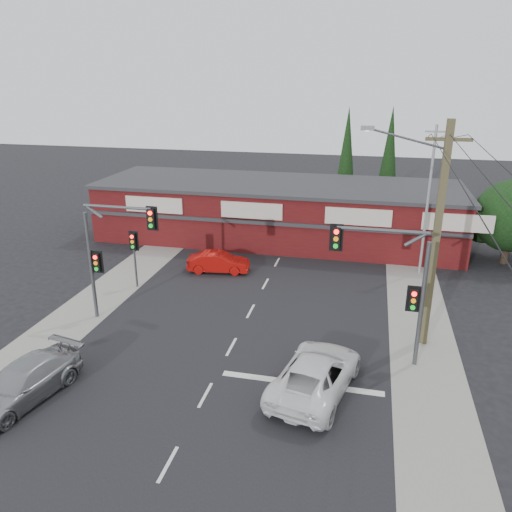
% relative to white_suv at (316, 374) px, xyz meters
% --- Properties ---
extents(ground, '(120.00, 120.00, 0.00)m').
position_rel_white_suv_xyz_m(ground, '(-4.09, 1.83, -0.76)').
color(ground, black).
rests_on(ground, ground).
extents(road_strip, '(14.00, 70.00, 0.01)m').
position_rel_white_suv_xyz_m(road_strip, '(-4.09, 6.83, -0.75)').
color(road_strip, black).
rests_on(road_strip, ground).
extents(verge_left, '(3.00, 70.00, 0.02)m').
position_rel_white_suv_xyz_m(verge_left, '(-12.59, 6.83, -0.75)').
color(verge_left, gray).
rests_on(verge_left, ground).
extents(verge_right, '(3.00, 70.00, 0.02)m').
position_rel_white_suv_xyz_m(verge_right, '(4.41, 6.83, -0.75)').
color(verge_right, gray).
rests_on(verge_right, ground).
extents(stop_line, '(6.50, 0.35, 0.01)m').
position_rel_white_suv_xyz_m(stop_line, '(-0.59, 0.33, -0.74)').
color(stop_line, silver).
rests_on(stop_line, ground).
extents(white_suv, '(3.62, 5.87, 1.52)m').
position_rel_white_suv_xyz_m(white_suv, '(0.00, 0.00, 0.00)').
color(white_suv, white).
rests_on(white_suv, ground).
extents(silver_suv, '(2.97, 5.24, 1.43)m').
position_rel_white_suv_xyz_m(silver_suv, '(-10.71, -3.01, -0.04)').
color(silver_suv, '#949799').
rests_on(silver_suv, ground).
extents(red_sedan, '(3.98, 1.85, 1.26)m').
position_rel_white_suv_xyz_m(red_sedan, '(-7.35, 11.17, -0.13)').
color(red_sedan, '#B00F0A').
rests_on(red_sedan, ground).
extents(lane_dashes, '(0.12, 46.29, 0.01)m').
position_rel_white_suv_xyz_m(lane_dashes, '(-4.09, 6.17, -0.74)').
color(lane_dashes, silver).
rests_on(lane_dashes, ground).
extents(shop_building, '(27.30, 8.40, 4.22)m').
position_rel_white_suv_xyz_m(shop_building, '(-5.08, 18.81, 1.38)').
color(shop_building, '#450D0F').
rests_on(shop_building, ground).
extents(tree_cluster, '(5.90, 5.10, 5.50)m').
position_rel_white_suv_xyz_m(tree_cluster, '(10.60, 17.27, 2.14)').
color(tree_cluster, '#2D2116').
rests_on(tree_cluster, ground).
extents(conifer_near, '(1.80, 1.80, 9.25)m').
position_rel_white_suv_xyz_m(conifer_near, '(-0.59, 25.83, 4.72)').
color(conifer_near, '#2D2116').
rests_on(conifer_near, ground).
extents(conifer_far, '(1.80, 1.80, 9.25)m').
position_rel_white_suv_xyz_m(conifer_far, '(2.91, 27.83, 4.72)').
color(conifer_far, '#2D2116').
rests_on(conifer_far, ground).
extents(traffic_mast_left, '(3.77, 0.27, 5.97)m').
position_rel_white_suv_xyz_m(traffic_mast_left, '(-10.51, 3.83, 3.17)').
color(traffic_mast_left, '#47494C').
rests_on(traffic_mast_left, ground).
extents(traffic_mast_right, '(3.96, 0.27, 5.97)m').
position_rel_white_suv_xyz_m(traffic_mast_right, '(2.78, 2.83, 3.19)').
color(traffic_mast_right, '#47494C').
rests_on(traffic_mast_right, ground).
extents(pedestal_signal, '(0.55, 0.27, 3.38)m').
position_rel_white_suv_xyz_m(pedestal_signal, '(-11.29, 7.83, 1.65)').
color(pedestal_signal, '#47494C').
rests_on(pedestal_signal, ground).
extents(utility_pole, '(4.38, 0.59, 10.00)m').
position_rel_white_suv_xyz_m(utility_pole, '(4.28, 4.82, 4.64)').
color(utility_pole, brown).
rests_on(utility_pole, ground).
extents(steel_pole, '(1.20, 0.16, 9.00)m').
position_rel_white_suv_xyz_m(steel_pole, '(4.91, 13.83, 3.94)').
color(steel_pole, gray).
rests_on(steel_pole, ground).
extents(power_lines, '(2.01, 29.00, 1.22)m').
position_rel_white_suv_xyz_m(power_lines, '(4.39, -0.64, 8.28)').
color(power_lines, black).
rests_on(power_lines, ground).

